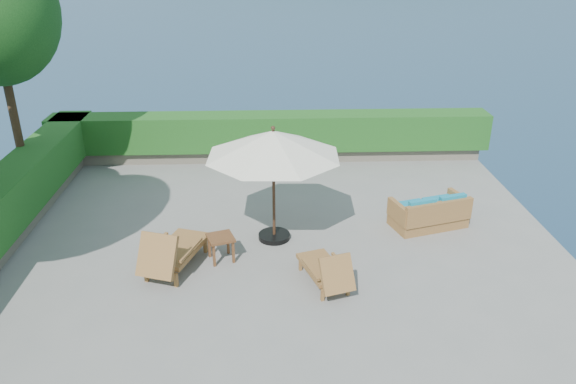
{
  "coord_description": "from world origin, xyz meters",
  "views": [
    {
      "loc": [
        -0.12,
        -9.69,
        5.8
      ],
      "look_at": [
        0.3,
        0.8,
        1.1
      ],
      "focal_mm": 35.0,
      "sensor_mm": 36.0,
      "label": 1
    }
  ],
  "objects_px": {
    "patio_umbrella": "(273,145)",
    "lounge_left": "(172,251)",
    "lounge_right": "(327,270)",
    "wicker_loveseat": "(430,214)",
    "side_table": "(221,241)"
  },
  "relations": [
    {
      "from": "wicker_loveseat",
      "to": "lounge_left",
      "type": "bearing_deg",
      "value": 179.74
    },
    {
      "from": "lounge_left",
      "to": "side_table",
      "type": "relative_size",
      "value": 3.02
    },
    {
      "from": "patio_umbrella",
      "to": "side_table",
      "type": "relative_size",
      "value": 5.94
    },
    {
      "from": "lounge_right",
      "to": "wicker_loveseat",
      "type": "bearing_deg",
      "value": 24.06
    },
    {
      "from": "wicker_loveseat",
      "to": "side_table",
      "type": "bearing_deg",
      "value": 178.65
    },
    {
      "from": "patio_umbrella",
      "to": "lounge_right",
      "type": "relative_size",
      "value": 2.4
    },
    {
      "from": "lounge_left",
      "to": "side_table",
      "type": "distance_m",
      "value": 0.97
    },
    {
      "from": "lounge_left",
      "to": "lounge_right",
      "type": "relative_size",
      "value": 1.22
    },
    {
      "from": "lounge_left",
      "to": "side_table",
      "type": "height_order",
      "value": "lounge_left"
    },
    {
      "from": "wicker_loveseat",
      "to": "lounge_right",
      "type": "bearing_deg",
      "value": -154.95
    },
    {
      "from": "patio_umbrella",
      "to": "lounge_left",
      "type": "xyz_separation_m",
      "value": [
        -1.96,
        -1.2,
        -1.69
      ]
    },
    {
      "from": "lounge_left",
      "to": "lounge_right",
      "type": "distance_m",
      "value": 2.96
    },
    {
      "from": "side_table",
      "to": "lounge_left",
      "type": "bearing_deg",
      "value": -158.12
    },
    {
      "from": "patio_umbrella",
      "to": "wicker_loveseat",
      "type": "bearing_deg",
      "value": 6.74
    },
    {
      "from": "lounge_right",
      "to": "side_table",
      "type": "relative_size",
      "value": 2.47
    }
  ]
}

